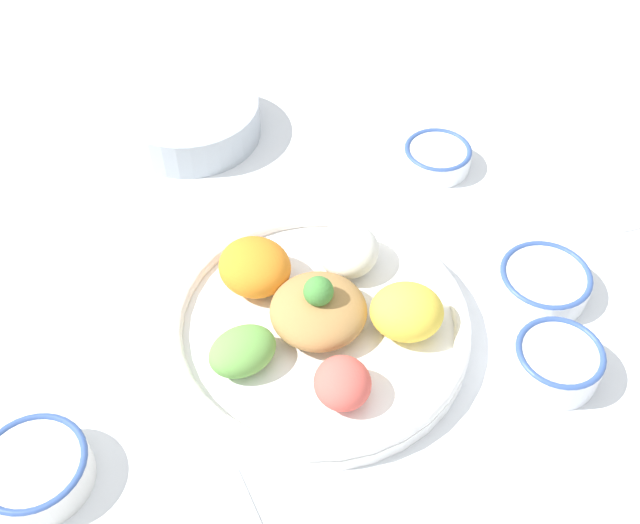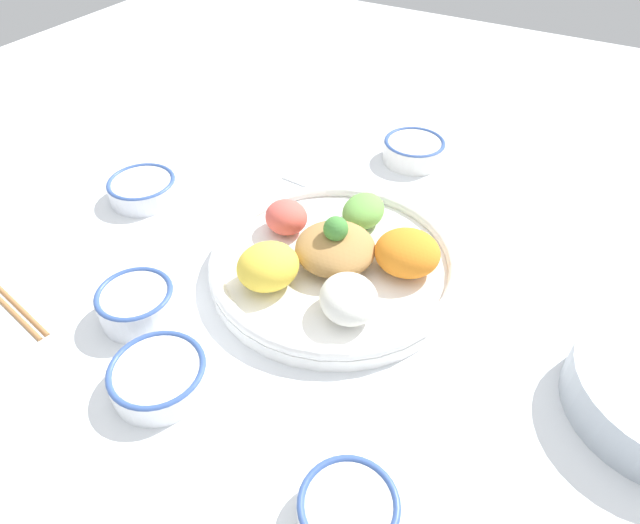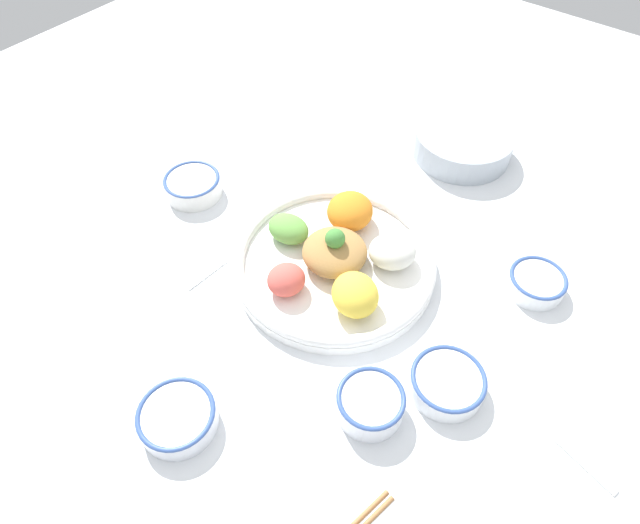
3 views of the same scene
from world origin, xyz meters
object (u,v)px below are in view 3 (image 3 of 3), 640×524
at_px(rice_bowl_blue, 537,282).
at_px(salad_platter, 336,259).
at_px(sauce_bowl_red, 370,403).
at_px(serving_spoon_main, 186,288).
at_px(sauce_bowl_dark, 447,382).
at_px(serving_spoon_extra, 564,444).
at_px(rice_bowl_plain, 177,417).
at_px(side_serving_bowl, 463,142).
at_px(sauce_bowl_far, 193,185).

bearing_deg(rice_bowl_blue, salad_platter, 30.32).
height_order(sauce_bowl_red, serving_spoon_main, sauce_bowl_red).
bearing_deg(sauce_bowl_dark, serving_spoon_extra, -171.40).
bearing_deg(serving_spoon_extra, rice_bowl_plain, -131.02).
height_order(salad_platter, rice_bowl_plain, salad_platter).
relative_size(salad_platter, serving_spoon_extra, 2.68).
xyz_separation_m(sauce_bowl_red, side_serving_bowl, (0.18, -0.61, 0.01)).
height_order(sauce_bowl_red, serving_spoon_extra, sauce_bowl_red).
distance_m(sauce_bowl_dark, sauce_bowl_far, 0.62).
bearing_deg(serving_spoon_extra, rice_bowl_blue, 136.72).
height_order(sauce_bowl_dark, rice_bowl_plain, same).
xyz_separation_m(salad_platter, sauce_bowl_dark, (-0.27, 0.09, -0.01)).
bearing_deg(rice_bowl_plain, sauce_bowl_red, -137.98).
xyz_separation_m(sauce_bowl_red, sauce_bowl_far, (0.55, -0.17, -0.00)).
bearing_deg(sauce_bowl_dark, sauce_bowl_far, -6.11).
height_order(salad_platter, sauce_bowl_dark, salad_platter).
bearing_deg(salad_platter, side_serving_bowl, -92.84).
relative_size(salad_platter, sauce_bowl_red, 3.58).
relative_size(rice_bowl_blue, side_serving_bowl, 0.47).
distance_m(rice_bowl_blue, sauce_bowl_far, 0.67).
distance_m(rice_bowl_blue, sauce_bowl_dark, 0.26).
distance_m(sauce_bowl_red, rice_bowl_blue, 0.38).
xyz_separation_m(rice_bowl_plain, serving_spoon_main, (0.17, -0.17, -0.02)).
distance_m(rice_bowl_blue, side_serving_bowl, 0.38).
bearing_deg(rice_bowl_plain, serving_spoon_extra, -145.40).
xyz_separation_m(sauce_bowl_far, serving_spoon_extra, (-0.79, 0.04, -0.02)).
xyz_separation_m(sauce_bowl_red, rice_bowl_plain, (0.21, 0.19, -0.00)).
relative_size(rice_bowl_blue, sauce_bowl_dark, 0.87).
bearing_deg(salad_platter, sauce_bowl_far, 3.30).
relative_size(salad_platter, sauce_bowl_dark, 3.17).
height_order(side_serving_bowl, serving_spoon_main, side_serving_bowl).
distance_m(salad_platter, rice_bowl_plain, 0.37).
relative_size(rice_bowl_blue, serving_spoon_extra, 0.73).
xyz_separation_m(salad_platter, serving_spoon_extra, (-0.45, 0.06, -0.02)).
height_order(sauce_bowl_far, serving_spoon_extra, sauce_bowl_far).
relative_size(rice_bowl_plain, side_serving_bowl, 0.54).
distance_m(rice_bowl_blue, rice_bowl_plain, 0.63).
xyz_separation_m(sauce_bowl_red, serving_spoon_extra, (-0.25, -0.13, -0.02)).
height_order(sauce_bowl_far, side_serving_bowl, side_serving_bowl).
bearing_deg(serving_spoon_main, sauce_bowl_dark, -71.42).
bearing_deg(rice_bowl_blue, serving_spoon_extra, 122.34).
xyz_separation_m(sauce_bowl_far, side_serving_bowl, (-0.37, -0.45, 0.01)).
bearing_deg(rice_bowl_plain, rice_bowl_blue, -119.07).
relative_size(sauce_bowl_red, rice_bowl_blue, 1.02).
relative_size(serving_spoon_main, serving_spoon_extra, 1.04).
bearing_deg(rice_bowl_blue, serving_spoon_main, 38.15).
xyz_separation_m(sauce_bowl_red, serving_spoon_main, (0.38, 0.01, -0.02)).
height_order(rice_bowl_blue, sauce_bowl_far, sauce_bowl_far).
relative_size(salad_platter, rice_bowl_blue, 3.66).
height_order(serving_spoon_main, serving_spoon_extra, same).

